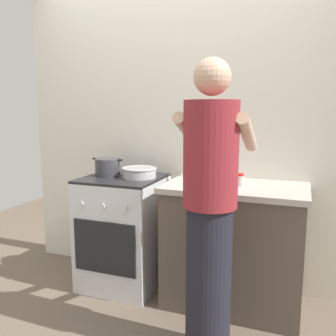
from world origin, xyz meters
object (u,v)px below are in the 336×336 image
utensil_crock (209,166)px  spice_bottle (241,180)px  pot (108,167)px  mixing_bowl (139,172)px  stove_range (123,231)px  person (210,213)px

utensil_crock → spice_bottle: (0.29, -0.23, -0.05)m
pot → mixing_bowl: size_ratio=0.97×
stove_range → utensil_crock: utensil_crock is taller
utensil_crock → stove_range: bearing=-162.1°
pot → spice_bottle: size_ratio=2.94×
pot → utensil_crock: (0.79, 0.19, 0.02)m
utensil_crock → pot: bearing=-166.3°
spice_bottle → person: 0.60m
stove_range → mixing_bowl: size_ratio=3.25×
spice_bottle → stove_range: bearing=178.7°
spice_bottle → person: bearing=-96.9°
pot → utensil_crock: 0.81m
mixing_bowl → stove_range: bearing=-170.1°
spice_bottle → pot: bearing=178.0°
person → stove_range: bearing=144.8°
mixing_bowl → spice_bottle: 0.80m
pot → spice_bottle: pot is taller
pot → mixing_bowl: pot is taller
utensil_crock → person: bearing=-75.1°
mixing_bowl → person: 0.97m
mixing_bowl → person: person is taller
pot → spice_bottle: 1.08m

